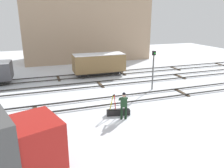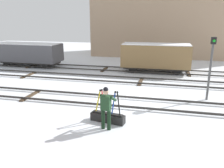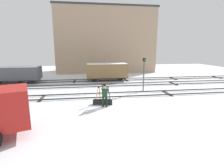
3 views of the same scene
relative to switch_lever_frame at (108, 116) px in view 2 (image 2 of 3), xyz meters
The scene contains 10 objects.
ground_plane 2.43m from the switch_lever_frame, 72.84° to the left, with size 60.00×60.00×0.00m, color silver.
track_main_line 2.42m from the switch_lever_frame, 72.84° to the left, with size 44.00×1.94×0.18m.
track_siding_near 6.75m from the switch_lever_frame, 83.93° to the left, with size 44.00×1.94×0.18m.
track_siding_far 10.12m from the switch_lever_frame, 85.95° to the left, with size 44.00×1.94×0.18m.
switch_lever_frame is the anchor object (origin of this frame).
rail_worker 1.00m from the switch_lever_frame, 81.12° to the right, with size 0.62×0.69×1.77m.
signal_post 6.36m from the switch_lever_frame, 40.27° to the left, with size 0.24×0.32×3.40m.
apartment_building 21.14m from the switch_lever_frame, 82.92° to the left, with size 17.93×6.86×11.56m.
freight_car_far_end 14.36m from the switch_lever_frame, 135.23° to the left, with size 6.24×2.37×2.14m.
freight_car_back_track 10.27m from the switch_lever_frame, 81.32° to the left, with size 5.48×2.10×2.36m.
Camera 2 is at (1.48, -11.03, 4.29)m, focal length 36.35 mm.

